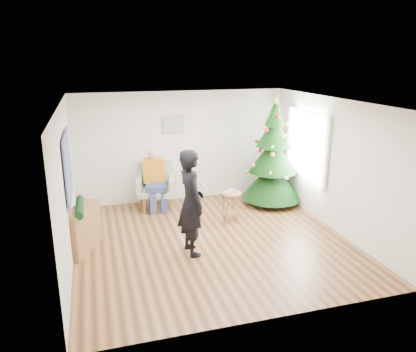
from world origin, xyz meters
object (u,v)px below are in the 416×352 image
object	(u,v)px
stool	(230,207)
console	(82,229)
christmas_tree	(273,157)
armchair	(156,191)
standing_man	(191,203)

from	to	relation	value
stool	console	distance (m)	3.01
christmas_tree	stool	distance (m)	1.74
stool	console	xyz separation A→B (m)	(-2.97, -0.48, 0.07)
armchair	christmas_tree	bearing A→B (deg)	1.74
armchair	standing_man	world-z (taller)	standing_man
christmas_tree	armchair	size ratio (longest dim) A/B	2.41
console	standing_man	bearing A→B (deg)	4.92
stool	console	bearing A→B (deg)	-170.74
standing_man	console	distance (m)	2.03
christmas_tree	standing_man	xyz separation A→B (m)	(-2.43, -1.94, -0.19)
christmas_tree	console	world-z (taller)	christmas_tree
standing_man	armchair	bearing A→B (deg)	-1.01
christmas_tree	armchair	world-z (taller)	christmas_tree
stool	console	size ratio (longest dim) A/B	0.65
stool	standing_man	bearing A→B (deg)	-134.73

